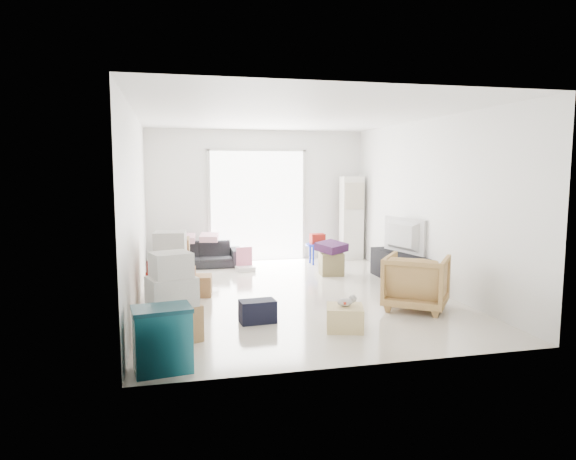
% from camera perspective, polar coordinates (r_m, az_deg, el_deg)
% --- Properties ---
extents(room_shell, '(4.98, 6.48, 3.18)m').
position_cam_1_polar(room_shell, '(7.76, 0.35, 2.68)').
color(room_shell, beige).
rests_on(room_shell, ground).
extents(sliding_door, '(2.10, 0.04, 2.33)m').
position_cam_1_polar(sliding_door, '(10.68, -3.40, 3.23)').
color(sliding_door, white).
rests_on(sliding_door, room_shell).
extents(ac_tower, '(0.45, 0.30, 1.75)m').
position_cam_1_polar(ac_tower, '(10.90, 7.07, 1.32)').
color(ac_tower, silver).
rests_on(ac_tower, room_shell).
extents(tv_console, '(0.44, 1.46, 0.49)m').
position_cam_1_polar(tv_console, '(8.99, 12.20, -4.03)').
color(tv_console, black).
rests_on(tv_console, room_shell).
extents(television, '(0.82, 1.15, 0.14)m').
position_cam_1_polar(television, '(8.93, 12.25, -2.07)').
color(television, black).
rests_on(television, tv_console).
extents(sofa, '(1.66, 0.51, 0.65)m').
position_cam_1_polar(sofa, '(10.17, -9.89, -2.26)').
color(sofa, black).
rests_on(sofa, room_shell).
extents(pillow_left, '(0.43, 0.35, 0.13)m').
position_cam_1_polar(pillow_left, '(10.08, -11.39, -0.15)').
color(pillow_left, '#D49AA7').
rests_on(pillow_left, sofa).
extents(pillow_right, '(0.39, 0.34, 0.12)m').
position_cam_1_polar(pillow_right, '(10.17, -8.76, -0.07)').
color(pillow_right, '#D49AA7').
rests_on(pillow_right, sofa).
extents(armchair, '(1.09, 1.08, 0.83)m').
position_cam_1_polar(armchair, '(7.24, 14.08, -5.33)').
color(armchair, tan).
rests_on(armchair, room_shell).
extents(storage_bins, '(0.59, 0.45, 0.62)m').
position_cam_1_polar(storage_bins, '(5.09, -13.78, -11.67)').
color(storage_bins, '#145763').
rests_on(storage_bins, room_shell).
extents(box_stack_a, '(0.68, 0.63, 1.00)m').
position_cam_1_polar(box_stack_a, '(5.87, -12.76, -7.79)').
color(box_stack_a, '#A87F4C').
rests_on(box_stack_a, room_shell).
extents(box_stack_b, '(0.67, 0.67, 1.08)m').
position_cam_1_polar(box_stack_b, '(7.10, -12.86, -5.08)').
color(box_stack_b, '#A87F4C').
rests_on(box_stack_b, room_shell).
extents(box_stack_c, '(0.69, 0.63, 0.88)m').
position_cam_1_polar(box_stack_c, '(7.91, -12.68, -4.17)').
color(box_stack_c, '#A87F4C').
rests_on(box_stack_c, room_shell).
extents(loose_box, '(0.42, 0.42, 0.31)m').
position_cam_1_polar(loose_box, '(7.92, -9.84, -6.10)').
color(loose_box, '#A87F4C').
rests_on(loose_box, room_shell).
extents(duffel_bag, '(0.46, 0.30, 0.28)m').
position_cam_1_polar(duffel_bag, '(6.49, -3.40, -9.01)').
color(duffel_bag, black).
rests_on(duffel_bag, room_shell).
extents(ottoman, '(0.44, 0.44, 0.40)m').
position_cam_1_polar(ottoman, '(9.33, 4.83, -3.76)').
color(ottoman, olive).
rests_on(ottoman, room_shell).
extents(blanket, '(0.60, 0.60, 0.14)m').
position_cam_1_polar(blanket, '(9.28, 4.85, -2.11)').
color(blanket, '#4B2051').
rests_on(blanket, ottoman).
extents(kids_table, '(0.48, 0.48, 0.61)m').
position_cam_1_polar(kids_table, '(10.32, 3.29, -1.41)').
color(kids_table, '#1124B1').
rests_on(kids_table, room_shell).
extents(toy_walker, '(0.36, 0.33, 0.44)m').
position_cam_1_polar(toy_walker, '(9.73, -4.81, -3.80)').
color(toy_walker, silver).
rests_on(toy_walker, room_shell).
extents(wood_crate, '(0.53, 0.53, 0.29)m').
position_cam_1_polar(wood_crate, '(6.24, 6.33, -9.68)').
color(wood_crate, '#D7BE7C').
rests_on(wood_crate, room_shell).
extents(plush_bunny, '(0.25, 0.15, 0.13)m').
position_cam_1_polar(plush_bunny, '(6.20, 6.57, -7.87)').
color(plush_bunny, '#B2ADA8').
rests_on(plush_bunny, wood_crate).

